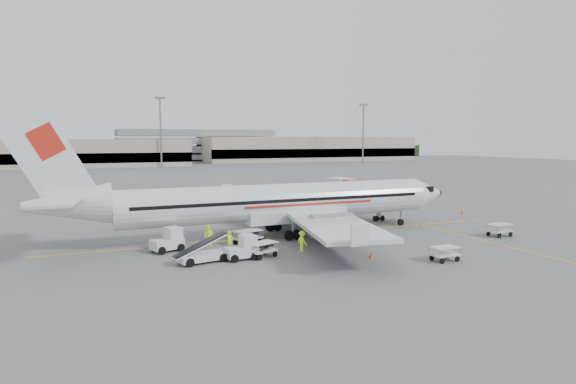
% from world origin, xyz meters
% --- Properties ---
extents(ground, '(360.00, 360.00, 0.00)m').
position_xyz_m(ground, '(0.00, 0.00, 0.00)').
color(ground, '#56595B').
extents(stripe_lead, '(44.00, 0.20, 0.01)m').
position_xyz_m(stripe_lead, '(0.00, 0.00, 0.01)').
color(stripe_lead, yellow).
rests_on(stripe_lead, ground).
extents(stripe_cross, '(0.20, 20.00, 0.01)m').
position_xyz_m(stripe_cross, '(14.00, -8.00, 0.01)').
color(stripe_cross, yellow).
rests_on(stripe_cross, ground).
extents(terminal_west, '(110.00, 22.00, 9.00)m').
position_xyz_m(terminal_west, '(-40.00, 130.00, 4.50)').
color(terminal_west, gray).
rests_on(terminal_west, ground).
extents(terminal_east, '(90.00, 26.00, 10.00)m').
position_xyz_m(terminal_east, '(70.00, 145.00, 5.00)').
color(terminal_east, gray).
rests_on(terminal_east, ground).
extents(parking_garage, '(62.00, 24.00, 14.00)m').
position_xyz_m(parking_garage, '(25.00, 160.00, 7.00)').
color(parking_garage, slate).
rests_on(parking_garage, ground).
extents(treeline, '(300.00, 3.00, 6.00)m').
position_xyz_m(treeline, '(0.00, 175.00, 3.00)').
color(treeline, black).
rests_on(treeline, ground).
extents(mast_center, '(3.20, 1.20, 22.00)m').
position_xyz_m(mast_center, '(5.00, 118.00, 11.00)').
color(mast_center, slate).
rests_on(mast_center, ground).
extents(mast_east, '(3.20, 1.20, 22.00)m').
position_xyz_m(mast_east, '(80.00, 118.00, 11.00)').
color(mast_east, slate).
rests_on(mast_east, ground).
extents(aircraft, '(39.02, 30.69, 10.70)m').
position_xyz_m(aircraft, '(-1.19, 0.39, 5.35)').
color(aircraft, silver).
rests_on(aircraft, ground).
extents(jet_bridge, '(3.59, 15.45, 4.02)m').
position_xyz_m(jet_bridge, '(11.64, 9.23, 2.01)').
color(jet_bridge, silver).
rests_on(jet_bridge, ground).
extents(belt_loader, '(4.93, 2.61, 2.53)m').
position_xyz_m(belt_loader, '(-10.19, -6.47, 1.27)').
color(belt_loader, silver).
rests_on(belt_loader, ground).
extents(tug_fore, '(2.27, 1.79, 1.53)m').
position_xyz_m(tug_fore, '(3.63, -5.25, 0.77)').
color(tug_fore, silver).
rests_on(tug_fore, ground).
extents(tug_mid, '(2.41, 1.52, 1.78)m').
position_xyz_m(tug_mid, '(-7.41, -6.72, 0.89)').
color(tug_mid, silver).
rests_on(tug_mid, ground).
extents(tug_aft, '(2.75, 2.13, 1.87)m').
position_xyz_m(tug_aft, '(-12.01, -2.00, 0.94)').
color(tug_aft, silver).
rests_on(tug_aft, ground).
extents(cart_loaded_a, '(2.66, 2.09, 1.21)m').
position_xyz_m(cart_loaded_a, '(-5.36, -2.00, 0.61)').
color(cart_loaded_a, silver).
rests_on(cart_loaded_a, ground).
extents(cart_loaded_b, '(2.51, 2.00, 1.14)m').
position_xyz_m(cart_loaded_b, '(-5.76, -6.68, 0.57)').
color(cart_loaded_b, silver).
rests_on(cart_loaded_b, ground).
extents(cart_empty_a, '(2.09, 1.29, 1.06)m').
position_xyz_m(cart_empty_a, '(6.01, -12.89, 0.53)').
color(cart_empty_a, silver).
rests_on(cart_empty_a, ground).
extents(cart_empty_b, '(2.33, 1.52, 1.15)m').
position_xyz_m(cart_empty_b, '(16.78, -7.70, 0.58)').
color(cart_empty_b, silver).
rests_on(cart_empty_b, ground).
extents(cone_nose, '(0.36, 0.36, 0.58)m').
position_xyz_m(cone_nose, '(23.08, 3.82, 0.29)').
color(cone_nose, '#FF4105').
rests_on(cone_nose, ground).
extents(cone_port, '(0.33, 0.33, 0.54)m').
position_xyz_m(cone_port, '(-3.77, 10.68, 0.27)').
color(cone_port, '#FF4105').
rests_on(cone_port, ground).
extents(cone_stbd, '(0.32, 0.32, 0.53)m').
position_xyz_m(cone_stbd, '(1.61, -10.02, 0.26)').
color(cone_stbd, '#FF4105').
rests_on(cone_stbd, ground).
extents(crew_a, '(0.70, 0.62, 1.61)m').
position_xyz_m(crew_a, '(-7.42, -3.81, 0.81)').
color(crew_a, '#B6FB20').
rests_on(crew_a, ground).
extents(crew_b, '(1.02, 1.10, 1.80)m').
position_xyz_m(crew_b, '(-8.56, -1.50, 0.90)').
color(crew_b, '#B6FB20').
rests_on(crew_b, ground).
extents(crew_c, '(0.83, 1.18, 1.66)m').
position_xyz_m(crew_c, '(-2.23, -6.15, 0.83)').
color(crew_c, '#B6FB20').
rests_on(crew_c, ground).
extents(crew_d, '(1.05, 1.00, 1.75)m').
position_xyz_m(crew_d, '(-7.12, -6.37, 0.88)').
color(crew_d, '#B6FB20').
rests_on(crew_d, ground).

